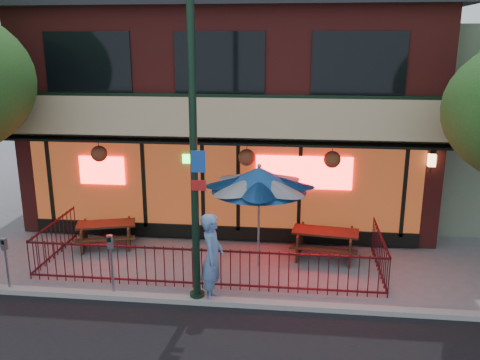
% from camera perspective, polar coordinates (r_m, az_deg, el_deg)
% --- Properties ---
extents(ground, '(80.00, 80.00, 0.00)m').
position_cam_1_polar(ground, '(11.92, -4.43, -12.44)').
color(ground, gray).
rests_on(ground, ground).
extents(curb, '(80.00, 0.25, 0.12)m').
position_cam_1_polar(curb, '(11.46, -4.92, -13.32)').
color(curb, '#999993').
rests_on(curb, ground).
extents(restaurant_building, '(12.96, 9.49, 8.05)m').
position_cam_1_polar(restaurant_building, '(17.64, -0.33, 10.69)').
color(restaurant_building, maroon).
rests_on(restaurant_building, ground).
extents(patio_fence, '(8.44, 2.62, 1.00)m').
position_cam_1_polar(patio_fence, '(12.09, -4.04, -8.69)').
color(patio_fence, '#400D13').
rests_on(patio_fence, ground).
extents(street_light, '(0.43, 0.32, 7.00)m').
position_cam_1_polar(street_light, '(10.44, -5.18, 2.01)').
color(street_light, black).
rests_on(street_light, ground).
extents(picnic_table_left, '(1.86, 1.61, 0.68)m').
position_cam_1_polar(picnic_table_left, '(14.68, -14.77, -5.55)').
color(picnic_table_left, '#3E2916').
rests_on(picnic_table_left, ground).
extents(picnic_table_right, '(1.87, 1.52, 0.73)m').
position_cam_1_polar(picnic_table_right, '(13.69, 9.53, -6.61)').
color(picnic_table_right, '#391E14').
rests_on(picnic_table_right, ground).
extents(patio_umbrella, '(2.34, 2.34, 2.68)m').
position_cam_1_polar(patio_umbrella, '(12.41, 2.16, 0.08)').
color(patio_umbrella, gray).
rests_on(patio_umbrella, ground).
extents(pedestrian, '(0.49, 0.74, 2.02)m').
position_cam_1_polar(pedestrian, '(11.11, -3.13, -8.76)').
color(pedestrian, '#5E84BC').
rests_on(pedestrian, ground).
extents(parking_meter_near, '(0.16, 0.15, 1.46)m').
position_cam_1_polar(parking_meter_near, '(11.64, -14.28, -8.20)').
color(parking_meter_near, gray).
rests_on(parking_meter_near, ground).
extents(parking_meter_far, '(0.12, 0.11, 1.31)m').
position_cam_1_polar(parking_meter_far, '(12.66, -24.83, -7.76)').
color(parking_meter_far, gray).
rests_on(parking_meter_far, ground).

